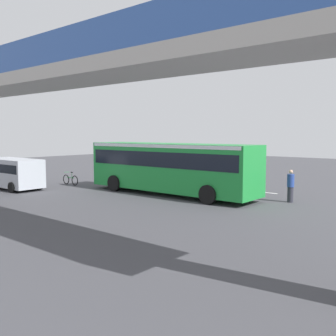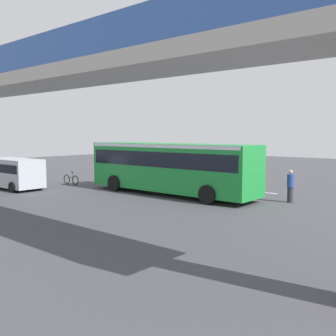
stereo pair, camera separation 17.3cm
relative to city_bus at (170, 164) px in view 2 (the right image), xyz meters
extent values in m
plane|color=#424247|center=(-0.02, -1.18, -1.88)|extent=(80.00, 80.00, 0.00)
cube|color=#1E8C38|center=(-0.01, 0.00, -0.17)|extent=(11.50, 2.55, 2.86)
cube|color=black|center=(-0.01, 0.00, 0.35)|extent=(11.04, 2.59, 0.90)
cube|color=white|center=(-0.01, 0.00, 1.15)|extent=(11.27, 2.58, 0.20)
cube|color=black|center=(5.76, 0.00, 0.18)|extent=(0.04, 2.24, 1.20)
cylinder|color=black|center=(3.67, 1.27, -1.36)|extent=(1.04, 0.30, 1.04)
cylinder|color=black|center=(3.67, -1.28, -1.36)|extent=(1.04, 0.30, 1.04)
cylinder|color=black|center=(-3.69, 1.27, -1.36)|extent=(1.04, 0.30, 1.04)
cylinder|color=black|center=(-3.69, -1.28, -1.36)|extent=(1.04, 0.30, 1.04)
cube|color=#B7BCC6|center=(9.71, 4.98, -0.77)|extent=(4.80, 1.95, 1.86)
cube|color=black|center=(9.71, 4.98, -0.41)|extent=(4.42, 1.98, 0.56)
cylinder|color=black|center=(11.29, 4.01, -1.54)|extent=(0.68, 0.22, 0.68)
cylinder|color=black|center=(8.12, 5.96, -1.54)|extent=(0.68, 0.22, 0.68)
cylinder|color=black|center=(8.12, 4.01, -1.54)|extent=(0.68, 0.22, 0.68)
torus|color=black|center=(8.97, 1.26, -1.52)|extent=(0.72, 0.06, 0.72)
torus|color=black|center=(7.92, 1.26, -1.52)|extent=(0.72, 0.06, 0.72)
cube|color=green|center=(8.44, 1.26, -1.34)|extent=(0.89, 0.04, 0.04)
cylinder|color=green|center=(8.25, 1.26, -1.14)|extent=(0.03, 0.03, 0.40)
cube|color=black|center=(8.25, 1.26, -0.94)|extent=(0.20, 0.08, 0.04)
cylinder|color=green|center=(8.84, 1.26, -0.97)|extent=(0.02, 0.44, 0.02)
cylinder|color=#2D2D38|center=(-6.82, -2.13, -1.46)|extent=(0.32, 0.32, 0.85)
cylinder|color=navy|center=(-6.82, -2.13, -0.68)|extent=(0.38, 0.38, 0.70)
sphere|color=tan|center=(-6.82, -2.13, -0.20)|extent=(0.22, 0.22, 0.22)
cylinder|color=slate|center=(-2.92, -3.70, -0.48)|extent=(0.08, 0.08, 2.80)
cube|color=yellow|center=(-2.92, -3.70, 0.62)|extent=(0.04, 0.60, 0.60)
cube|color=silver|center=(-4.02, -4.49, -1.88)|extent=(2.00, 0.20, 0.01)
cube|color=silver|center=(-0.02, -4.49, -1.88)|extent=(2.00, 0.20, 0.01)
cube|color=silver|center=(3.98, -4.49, -1.88)|extent=(2.00, 0.20, 0.01)
cube|color=#B2ADA5|center=(-0.02, 9.11, 4.07)|extent=(28.50, 2.60, 0.50)
cube|color=#3359A5|center=(-0.02, 7.86, 4.87)|extent=(28.50, 0.08, 1.10)
cube|color=#3359A5|center=(-0.02, 10.36, 4.87)|extent=(28.50, 0.08, 1.10)
camera|label=1|loc=(-15.10, 18.28, 1.91)|focal=41.32mm
camera|label=2|loc=(-15.23, 18.17, 1.91)|focal=41.32mm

